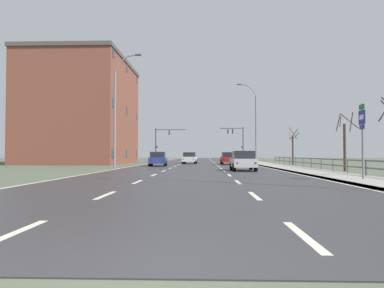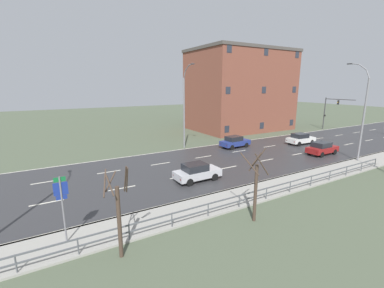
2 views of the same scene
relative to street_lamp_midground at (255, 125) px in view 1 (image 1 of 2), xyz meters
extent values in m
cube|color=#4C5642|center=(-7.43, 5.08, -5.24)|extent=(160.00, 160.00, 0.12)
cube|color=#303033|center=(-7.43, 17.08, -5.17)|extent=(14.00, 120.00, 0.02)
cube|color=beige|center=(-9.77, -40.92, -5.15)|extent=(0.16, 2.20, 0.01)
cube|color=beige|center=(-9.77, -35.52, -5.15)|extent=(0.16, 2.20, 0.01)
cube|color=beige|center=(-9.77, -30.12, -5.15)|extent=(0.16, 2.20, 0.01)
cube|color=beige|center=(-9.77, -24.72, -5.15)|extent=(0.16, 2.20, 0.01)
cube|color=beige|center=(-9.77, -19.32, -5.15)|extent=(0.16, 2.20, 0.01)
cube|color=beige|center=(-9.77, -13.92, -5.15)|extent=(0.16, 2.20, 0.01)
cube|color=beige|center=(-9.77, -8.52, -5.15)|extent=(0.16, 2.20, 0.01)
cube|color=beige|center=(-9.77, -3.12, -5.15)|extent=(0.16, 2.20, 0.01)
cube|color=beige|center=(-9.77, 2.28, -5.15)|extent=(0.16, 2.20, 0.01)
cube|color=beige|center=(-9.77, 7.68, -5.15)|extent=(0.16, 2.20, 0.01)
cube|color=beige|center=(-9.77, 13.08, -5.15)|extent=(0.16, 2.20, 0.01)
cube|color=beige|center=(-9.77, 18.48, -5.15)|extent=(0.16, 2.20, 0.01)
cube|color=beige|center=(-9.77, 23.88, -5.15)|extent=(0.16, 2.20, 0.01)
cube|color=beige|center=(-9.77, 29.28, -5.15)|extent=(0.16, 2.20, 0.01)
cube|color=beige|center=(-9.77, 34.68, -5.15)|extent=(0.16, 2.20, 0.01)
cube|color=beige|center=(-9.77, 40.08, -5.15)|extent=(0.16, 2.20, 0.01)
cube|color=beige|center=(-9.77, 45.48, -5.15)|extent=(0.16, 2.20, 0.01)
cube|color=beige|center=(-9.77, 50.88, -5.15)|extent=(0.16, 2.20, 0.01)
cube|color=beige|center=(-9.77, 56.28, -5.15)|extent=(0.16, 2.20, 0.01)
cube|color=beige|center=(-9.77, 61.68, -5.15)|extent=(0.16, 2.20, 0.01)
cube|color=beige|center=(-9.77, 67.08, -5.15)|extent=(0.16, 2.20, 0.01)
cube|color=beige|center=(-9.77, 72.48, -5.15)|extent=(0.16, 2.20, 0.01)
cube|color=beige|center=(-5.10, -40.92, -5.15)|extent=(0.16, 2.20, 0.01)
cube|color=beige|center=(-5.10, -35.52, -5.15)|extent=(0.16, 2.20, 0.01)
cube|color=beige|center=(-5.10, -30.12, -5.15)|extent=(0.16, 2.20, 0.01)
cube|color=beige|center=(-5.10, -24.72, -5.15)|extent=(0.16, 2.20, 0.01)
cube|color=beige|center=(-5.10, -19.32, -5.15)|extent=(0.16, 2.20, 0.01)
cube|color=beige|center=(-5.10, -13.92, -5.15)|extent=(0.16, 2.20, 0.01)
cube|color=beige|center=(-5.10, -8.52, -5.15)|extent=(0.16, 2.20, 0.01)
cube|color=beige|center=(-5.10, -3.12, -5.15)|extent=(0.16, 2.20, 0.01)
cube|color=beige|center=(-5.10, 2.28, -5.15)|extent=(0.16, 2.20, 0.01)
cube|color=beige|center=(-5.10, 7.68, -5.15)|extent=(0.16, 2.20, 0.01)
cube|color=beige|center=(-5.10, 13.08, -5.15)|extent=(0.16, 2.20, 0.01)
cube|color=beige|center=(-5.10, 18.48, -5.15)|extent=(0.16, 2.20, 0.01)
cube|color=beige|center=(-5.10, 23.88, -5.15)|extent=(0.16, 2.20, 0.01)
cube|color=beige|center=(-5.10, 29.28, -5.15)|extent=(0.16, 2.20, 0.01)
cube|color=beige|center=(-5.10, 34.68, -5.15)|extent=(0.16, 2.20, 0.01)
cube|color=beige|center=(-5.10, 40.08, -5.15)|extent=(0.16, 2.20, 0.01)
cube|color=beige|center=(-5.10, 45.48, -5.15)|extent=(0.16, 2.20, 0.01)
cube|color=beige|center=(-5.10, 50.88, -5.15)|extent=(0.16, 2.20, 0.01)
cube|color=beige|center=(-5.10, 56.28, -5.15)|extent=(0.16, 2.20, 0.01)
cube|color=beige|center=(-5.10, 61.68, -5.15)|extent=(0.16, 2.20, 0.01)
cube|color=beige|center=(-5.10, 67.08, -5.15)|extent=(0.16, 2.20, 0.01)
cube|color=beige|center=(-5.10, 72.48, -5.15)|extent=(0.16, 2.20, 0.01)
cube|color=beige|center=(-0.58, 17.08, -5.15)|extent=(0.16, 120.00, 0.01)
cube|color=beige|center=(-14.28, 17.08, -5.15)|extent=(0.16, 120.00, 0.01)
cube|color=gray|center=(1.07, 17.08, -5.12)|extent=(3.00, 120.00, 0.12)
cube|color=slate|center=(-0.35, 17.08, -5.12)|extent=(0.16, 120.00, 0.12)
cube|color=#515459|center=(2.42, -20.05, -4.23)|extent=(0.06, 37.91, 0.08)
cube|color=#515459|center=(2.42, -20.05, -4.63)|extent=(0.06, 37.91, 0.08)
cylinder|color=#515459|center=(2.42, -26.36, -4.68)|extent=(0.07, 0.07, 1.00)
cylinder|color=#515459|center=(2.42, -23.84, -4.68)|extent=(0.07, 0.07, 1.00)
cylinder|color=#515459|center=(2.42, -21.31, -4.68)|extent=(0.07, 0.07, 1.00)
cylinder|color=#515459|center=(2.42, -18.78, -4.68)|extent=(0.07, 0.07, 1.00)
cylinder|color=#515459|center=(2.42, -16.25, -4.68)|extent=(0.07, 0.07, 1.00)
cylinder|color=#515459|center=(2.42, -13.73, -4.68)|extent=(0.07, 0.07, 1.00)
cylinder|color=#515459|center=(2.42, -11.20, -4.68)|extent=(0.07, 0.07, 1.00)
cylinder|color=#515459|center=(2.42, -8.67, -4.68)|extent=(0.07, 0.07, 1.00)
cylinder|color=#515459|center=(2.42, -6.14, -4.68)|extent=(0.07, 0.07, 1.00)
cylinder|color=#515459|center=(2.42, -3.62, -4.68)|extent=(0.07, 0.07, 1.00)
cylinder|color=#515459|center=(2.42, -1.09, -4.68)|extent=(0.07, 0.07, 1.00)
cylinder|color=slate|center=(0.17, 0.00, -0.72)|extent=(0.20, 0.20, 8.91)
cylinder|color=slate|center=(-0.04, 0.00, 4.18)|extent=(0.51, 0.11, 0.94)
cylinder|color=slate|center=(-0.65, 0.00, 4.91)|extent=(0.87, 0.11, 0.65)
cylinder|color=slate|center=(-1.54, 0.00, 5.28)|extent=(0.99, 0.11, 0.28)
cube|color=#333335|center=(-2.02, 0.00, 5.31)|extent=(0.56, 0.24, 0.12)
cylinder|color=slate|center=(-15.03, -13.60, -0.63)|extent=(0.20, 0.20, 9.10)
cylinder|color=slate|center=(-14.83, -13.60, 4.37)|extent=(0.51, 0.11, 0.94)
cylinder|color=slate|center=(-14.22, -13.60, 5.09)|extent=(0.87, 0.11, 0.65)
cylinder|color=slate|center=(-13.33, -13.60, 5.46)|extent=(0.99, 0.11, 0.28)
cube|color=#333335|center=(-12.85, -13.60, 5.50)|extent=(0.56, 0.24, 0.12)
cylinder|color=slate|center=(0.97, -29.30, -3.30)|extent=(0.09, 0.09, 3.75)
cube|color=#146633|center=(0.95, -29.30, -1.58)|extent=(0.03, 0.56, 0.24)
cube|color=navy|center=(0.95, -29.30, -2.08)|extent=(0.03, 0.68, 0.68)
cube|color=white|center=(0.93, -29.30, -2.08)|extent=(0.01, 0.44, 0.22)
cube|color=navy|center=(0.95, -29.30, -2.55)|extent=(0.03, 0.52, 0.22)
cylinder|color=#38383A|center=(0.47, 18.20, -2.03)|extent=(0.18, 0.18, 6.30)
cylinder|color=#38383A|center=(-1.64, 18.20, 0.87)|extent=(4.21, 0.12, 0.12)
cube|color=black|center=(-1.43, 18.20, 0.32)|extent=(0.20, 0.28, 0.80)
sphere|color=red|center=(-1.43, 18.05, 0.58)|extent=(0.14, 0.14, 0.14)
sphere|color=#2D2D2D|center=(-1.43, 18.05, 0.32)|extent=(0.14, 0.14, 0.14)
sphere|color=#2D2D2D|center=(-1.43, 18.05, 0.06)|extent=(0.14, 0.14, 0.14)
cube|color=black|center=(-2.27, 18.20, 0.32)|extent=(0.20, 0.28, 0.80)
sphere|color=red|center=(-2.27, 18.05, 0.58)|extent=(0.14, 0.14, 0.14)
sphere|color=#2D2D2D|center=(-2.27, 18.05, 0.32)|extent=(0.14, 0.14, 0.14)
sphere|color=#2D2D2D|center=(-2.27, 18.05, 0.06)|extent=(0.14, 0.14, 0.14)
cube|color=black|center=(0.25, 18.15, -2.58)|extent=(0.18, 0.12, 0.32)
cylinder|color=#38383A|center=(-15.33, 16.96, -2.18)|extent=(0.18, 0.18, 5.98)
cylinder|color=#38383A|center=(-12.62, 16.96, 0.56)|extent=(5.44, 0.12, 0.12)
cube|color=black|center=(-12.89, 16.96, 0.01)|extent=(0.20, 0.28, 0.80)
sphere|color=#2D2D2D|center=(-12.89, 16.81, 0.27)|extent=(0.14, 0.14, 0.14)
sphere|color=#F2AD19|center=(-12.89, 16.81, 0.01)|extent=(0.14, 0.14, 0.14)
sphere|color=#2D2D2D|center=(-12.89, 16.81, -0.25)|extent=(0.14, 0.14, 0.14)
cube|color=black|center=(-15.11, 16.91, -2.58)|extent=(0.18, 0.12, 0.32)
cube|color=maroon|center=(-3.57, -0.83, -4.53)|extent=(1.81, 4.12, 0.64)
cube|color=black|center=(-3.56, -1.08, -3.91)|extent=(1.58, 2.02, 0.60)
cube|color=slate|center=(-3.57, -0.13, -3.93)|extent=(1.40, 0.10, 0.51)
cylinder|color=black|center=(-2.77, 0.45, -4.85)|extent=(0.23, 0.66, 0.66)
cylinder|color=black|center=(-4.39, 0.43, -4.85)|extent=(0.23, 0.66, 0.66)
cylinder|color=black|center=(-2.74, -2.09, -4.85)|extent=(0.23, 0.66, 0.66)
cylinder|color=black|center=(-4.36, -2.11, -4.85)|extent=(0.23, 0.66, 0.66)
cube|color=red|center=(-4.20, -2.87, -4.53)|extent=(0.16, 0.04, 0.14)
cube|color=red|center=(-2.88, -2.85, -4.53)|extent=(0.16, 0.04, 0.14)
cube|color=silver|center=(-8.59, 1.77, -4.53)|extent=(2.00, 4.20, 0.64)
cube|color=black|center=(-8.60, 1.52, -3.91)|extent=(1.67, 2.09, 0.60)
cube|color=slate|center=(-8.55, 2.47, -3.93)|extent=(1.41, 0.16, 0.51)
cylinder|color=black|center=(-7.71, 2.99, -4.85)|extent=(0.26, 0.67, 0.66)
cylinder|color=black|center=(-9.32, 3.09, -4.85)|extent=(0.26, 0.67, 0.66)
cylinder|color=black|center=(-7.86, 0.46, -4.85)|extent=(0.26, 0.67, 0.66)
cylinder|color=black|center=(-9.47, 0.55, -4.85)|extent=(0.26, 0.67, 0.66)
cube|color=red|center=(-9.37, -0.22, -4.53)|extent=(0.16, 0.05, 0.14)
cube|color=red|center=(-8.05, -0.29, -4.53)|extent=(0.16, 0.05, 0.14)
cube|color=#B7B7BC|center=(-3.59, -18.46, -4.53)|extent=(1.80, 4.12, 0.64)
cube|color=black|center=(-3.59, -18.71, -3.91)|extent=(1.58, 2.02, 0.60)
cube|color=slate|center=(-3.60, -17.76, -3.93)|extent=(1.40, 0.10, 0.51)
cylinder|color=black|center=(-2.80, -17.18, -4.85)|extent=(0.23, 0.66, 0.66)
cylinder|color=black|center=(-4.42, -17.20, -4.85)|extent=(0.23, 0.66, 0.66)
cylinder|color=black|center=(-2.77, -19.72, -4.85)|extent=(0.23, 0.66, 0.66)
cylinder|color=black|center=(-4.39, -19.74, -4.85)|extent=(0.23, 0.66, 0.66)
cube|color=red|center=(-4.23, -20.50, -4.53)|extent=(0.16, 0.04, 0.14)
cube|color=red|center=(-2.91, -20.48, -4.53)|extent=(0.16, 0.04, 0.14)
cube|color=navy|center=(-11.71, -7.61, -4.53)|extent=(1.96, 4.18, 0.64)
cube|color=black|center=(-11.70, -7.86, -3.91)|extent=(1.66, 2.07, 0.60)
cube|color=slate|center=(-11.75, -6.91, -3.93)|extent=(1.41, 0.15, 0.51)
cylinder|color=black|center=(-10.97, -6.30, -4.85)|extent=(0.25, 0.67, 0.66)
cylinder|color=black|center=(-12.58, -6.38, -4.85)|extent=(0.25, 0.67, 0.66)
cylinder|color=black|center=(-10.84, -8.84, -4.85)|extent=(0.25, 0.67, 0.66)
cylinder|color=black|center=(-12.46, -8.92, -4.85)|extent=(0.25, 0.67, 0.66)
cube|color=red|center=(-12.27, -9.67, -4.53)|extent=(0.16, 0.05, 0.14)
cube|color=red|center=(-10.95, -9.61, -4.53)|extent=(0.16, 0.05, 0.14)
cube|color=brown|center=(-23.79, 3.03, 1.87)|extent=(12.44, 17.52, 14.09)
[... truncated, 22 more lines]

